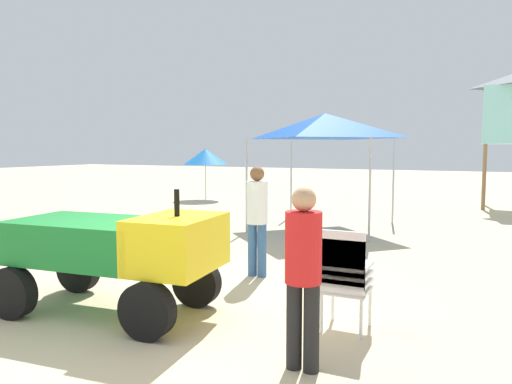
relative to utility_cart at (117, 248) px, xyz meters
name	(u,v)px	position (x,y,z in m)	size (l,w,h in m)	color
ground	(150,322)	(0.52, -0.07, -0.78)	(80.00, 80.00, 0.00)	beige
utility_cart	(117,248)	(0.00, 0.00, 0.00)	(2.65, 1.50, 1.50)	#197A2D
stacked_plastic_chairs	(344,272)	(2.56, 0.57, -0.13)	(0.48, 0.48, 1.11)	silver
surfboard_pile	(86,243)	(-2.93, 2.44, -0.63)	(2.66, 0.85, 0.32)	red
lifeguard_near_left	(257,214)	(0.78, 2.20, 0.18)	(0.32, 0.32, 1.68)	#33598C
lifeguard_near_center	(303,267)	(2.46, -0.43, 0.14)	(0.32, 0.32, 1.62)	black
popup_canopy	(325,126)	(0.33, 6.99, 1.70)	(2.89, 2.89, 2.79)	#B2B2B7
beach_umbrella_left	(205,157)	(-5.72, 11.35, 0.85)	(1.68, 1.68, 1.93)	beige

